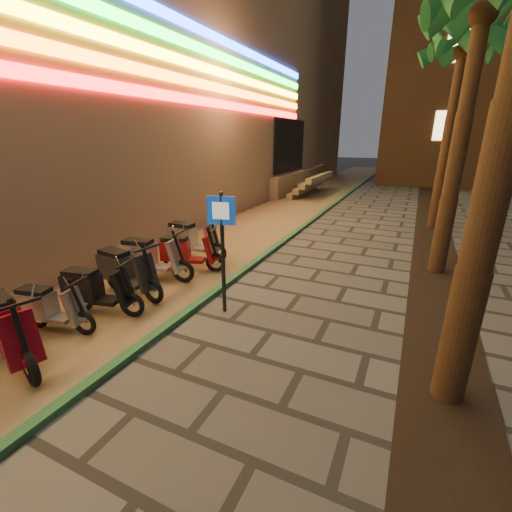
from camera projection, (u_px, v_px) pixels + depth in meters
The scene contains 15 objects.
ground at pixel (134, 412), 4.34m from camera, with size 120.00×120.00×0.00m, color #474442.
parking_strip at pixel (264, 223), 13.93m from camera, with size 3.40×60.00×0.01m, color #8C7251.
green_curb at pixel (304, 226), 13.24m from camera, with size 0.18×60.00×0.10m, color #246239.
planting_strip at pixel (438, 303), 7.17m from camera, with size 1.20×40.00×0.02m, color black.
mall_building at pixel (24, 46), 16.64m from camera, with size 24.23×44.00×15.00m.
palm_c at pixel (484, 12), 7.01m from camera, with size 2.97×3.02×6.91m.
palm_d at pixel (463, 52), 11.21m from camera, with size 2.97×3.02×7.16m.
pedestrian_sign at pixel (222, 237), 6.35m from camera, with size 0.51×0.16×2.38m.
scooter_4 at pixel (7, 328), 5.18m from camera, with size 1.81×0.94×1.29m.
scooter_5 at pixel (48, 307), 6.04m from camera, with size 1.48×0.67×1.04m.
scooter_6 at pixel (94, 289), 6.62m from camera, with size 1.65×0.77×1.16m.
scooter_7 at pixel (124, 271), 7.42m from camera, with size 1.81×0.69×1.27m.
scooter_8 at pixel (149, 257), 8.23m from camera, with size 1.83×0.80×1.28m.
scooter_9 at pixel (185, 252), 8.77m from camera, with size 1.65×0.89×1.18m.
scooter_10 at pixel (191, 239), 9.70m from camera, with size 1.84×0.65×1.30m.
Camera 1 is at (2.86, -2.47, 3.29)m, focal length 24.00 mm.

